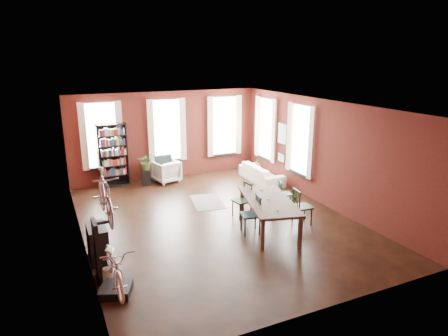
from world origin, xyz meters
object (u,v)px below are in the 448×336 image
white_armchair (166,170)px  bike_trainer (116,290)px  bookshelf (113,155)px  bicycle_floor (113,245)px  console_table (98,243)px  dining_chair_d (285,194)px  plant_stand (146,177)px  dining_chair_a (250,215)px  dining_chair_c (302,207)px  cream_sofa (262,170)px  dining_table (268,214)px  dining_chair_b (242,200)px

white_armchair → bike_trainer: size_ratio=1.49×
white_armchair → bookshelf: bearing=-22.5°
bicycle_floor → console_table: bearing=94.1°
dining_chair_d → plant_stand: 5.04m
dining_chair_a → console_table: 3.77m
dining_chair_c → dining_chair_d: size_ratio=1.26×
bookshelf → cream_sofa: bookshelf is taller
dining_table → dining_chair_a: bearing=-163.8°
dining_chair_d → white_armchair: (-2.55, 3.87, 0.03)m
bike_trainer → bicycle_floor: (0.01, 0.00, 0.95)m
dining_chair_c → plant_stand: bearing=37.2°
dining_table → dining_chair_a: dining_chair_a is taller
bicycle_floor → dining_chair_d: bearing=24.9°
dining_chair_a → console_table: dining_chair_a is taller
dining_table → white_armchair: white_armchair is taller
dining_table → bookshelf: bearing=134.0°
dining_chair_a → bike_trainer: dining_chair_a is taller
bookshelf → bicycle_floor: (-1.17, -6.73, -0.07)m
dining_chair_c → bicycle_floor: bicycle_floor is taller
bookshelf → bicycle_floor: bookshelf is taller
bike_trainer → bicycle_floor: bicycle_floor is taller
dining_chair_b → cream_sofa: 3.45m
white_armchair → cream_sofa: size_ratio=0.41×
bookshelf → bike_trainer: size_ratio=3.84×
dining_chair_b → bicycle_floor: bicycle_floor is taller
dining_chair_b → bookshelf: bookshelf is taller
dining_chair_c → bicycle_floor: 5.38m
dining_chair_b → dining_table: bearing=7.3°
dining_chair_c → bike_trainer: dining_chair_c is taller
console_table → bicycle_floor: (0.11, -1.53, 0.63)m
dining_table → dining_chair_d: 1.81m
dining_chair_b → plant_stand: (-1.75, 4.01, -0.22)m
white_armchair → cream_sofa: white_armchair is taller
white_armchair → plant_stand: white_armchair is taller
console_table → bike_trainer: bearing=-86.1°
dining_table → dining_chair_b: bearing=118.7°
dining_chair_a → bike_trainer: bearing=-57.5°
dining_chair_a → plant_stand: dining_chair_a is taller
white_armchair → bicycle_floor: 7.11m
dining_chair_a → bookshelf: 5.98m
dining_chair_a → cream_sofa: dining_chair_a is taller
plant_stand → bookshelf: bearing=160.2°
dining_chair_b → bookshelf: size_ratio=0.45×
dining_chair_b → dining_chair_d: dining_chair_b is taller
dining_chair_a → bike_trainer: size_ratio=1.77×
dining_chair_a → plant_stand: size_ratio=1.80×
plant_stand → bicycle_floor: size_ratio=0.33×
dining_chair_b → bike_trainer: dining_chair_b is taller
dining_chair_d → bookshelf: (-4.34, 4.15, 0.71)m
dining_chair_c → plant_stand: size_ratio=1.76×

